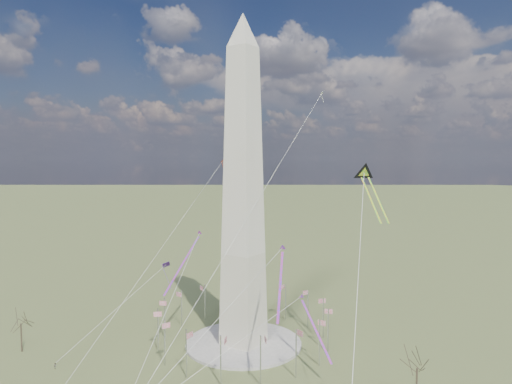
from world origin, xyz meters
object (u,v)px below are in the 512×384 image
Objects in this scene: washington_monument at (243,191)px; kite_delta_black at (365,176)px; tree_near at (417,365)px; person_west at (55,366)px.

kite_delta_black is (34.93, 9.44, 4.93)m from washington_monument.
washington_monument is 6.02× the size of kite_delta_black.
person_west is (-87.85, -34.99, -9.40)m from tree_near.
washington_monument is at bearing -97.50° from person_west.
tree_near is 9.04× the size of person_west.
kite_delta_black is (68.47, 51.72, 52.10)m from person_west.
washington_monument is at bearing 172.36° from tree_near.
washington_monument reaches higher than tree_near.
washington_monument is at bearing -24.15° from kite_delta_black.
washington_monument reaches higher than kite_delta_black.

